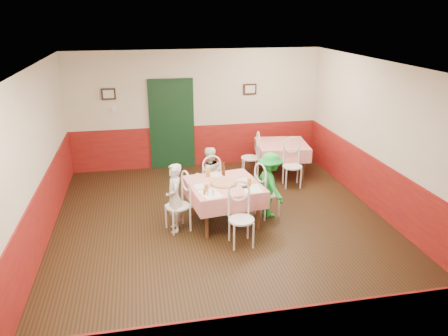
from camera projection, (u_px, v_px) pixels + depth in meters
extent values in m
plane|color=black|center=(225.00, 230.00, 7.68)|extent=(7.00, 7.00, 0.00)
plane|color=white|center=(225.00, 68.00, 6.72)|extent=(7.00, 7.00, 0.00)
cube|color=beige|center=(196.00, 109.00, 10.42)|extent=(6.00, 0.10, 2.80)
cube|color=beige|center=(299.00, 272.00, 3.97)|extent=(6.00, 0.10, 2.80)
cube|color=beige|center=(32.00, 166.00, 6.65)|extent=(0.10, 7.00, 2.80)
cube|color=beige|center=(390.00, 144.00, 7.74)|extent=(0.10, 7.00, 2.80)
cube|color=maroon|center=(197.00, 146.00, 10.72)|extent=(6.00, 0.03, 1.00)
cube|color=maroon|center=(42.00, 219.00, 6.96)|extent=(0.03, 7.00, 1.00)
cube|color=maroon|center=(383.00, 191.00, 8.05)|extent=(0.03, 7.00, 1.00)
cube|color=black|center=(172.00, 125.00, 10.39)|extent=(0.96, 0.06, 2.10)
cube|color=black|center=(108.00, 94.00, 9.86)|extent=(0.32, 0.03, 0.26)
cube|color=black|center=(250.00, 89.00, 10.46)|extent=(0.32, 0.03, 0.26)
cube|color=white|center=(114.00, 109.00, 10.00)|extent=(0.10, 0.03, 0.10)
cube|color=red|center=(224.00, 203.00, 7.83)|extent=(1.38, 1.38, 0.77)
cube|color=red|center=(281.00, 159.00, 10.15)|extent=(1.25, 1.25, 0.77)
cylinder|color=#B74723|center=(224.00, 183.00, 7.67)|extent=(0.52, 0.52, 0.03)
cylinder|color=white|center=(200.00, 187.00, 7.53)|extent=(0.28, 0.28, 0.01)
cylinder|color=white|center=(246.00, 181.00, 7.80)|extent=(0.28, 0.28, 0.01)
cylinder|color=white|center=(216.00, 175.00, 8.05)|extent=(0.28, 0.28, 0.01)
cylinder|color=#BF7219|center=(206.00, 188.00, 7.32)|extent=(0.08, 0.08, 0.12)
cylinder|color=#BF7219|center=(249.00, 182.00, 7.57)|extent=(0.08, 0.08, 0.13)
cylinder|color=#BF7219|center=(208.00, 173.00, 7.98)|extent=(0.08, 0.08, 0.13)
cylinder|color=#381C0A|center=(223.00, 169.00, 8.03)|extent=(0.07, 0.07, 0.23)
cylinder|color=silver|center=(208.00, 193.00, 7.19)|extent=(0.04, 0.04, 0.09)
cylinder|color=silver|center=(213.00, 193.00, 7.19)|extent=(0.04, 0.04, 0.09)
cylinder|color=#B23319|center=(204.00, 192.00, 7.22)|extent=(0.04, 0.04, 0.09)
cube|color=white|center=(210.00, 194.00, 7.25)|extent=(0.40, 0.47, 0.00)
cube|color=white|center=(252.00, 188.00, 7.48)|extent=(0.33, 0.42, 0.00)
cube|color=black|center=(245.00, 187.00, 7.52)|extent=(0.12, 0.10, 0.02)
imported|color=gray|center=(174.00, 198.00, 7.47)|extent=(0.30, 0.45, 1.22)
imported|color=gray|center=(209.00, 176.00, 8.55)|extent=(0.64, 0.54, 1.16)
imported|color=gray|center=(270.00, 185.00, 8.02)|extent=(0.60, 0.87, 1.23)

